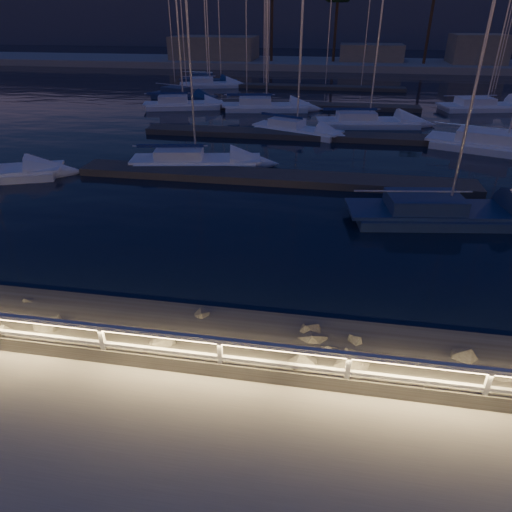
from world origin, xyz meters
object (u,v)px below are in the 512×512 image
object	(u,v)px
sailboat_c	(193,160)
sailboat_j	(264,106)
sailboat_g	(366,121)
sailboat_l	(483,106)
sailboat_m	(207,80)
sailboat_f	(295,129)
guard_rail	(176,343)
sailboat_i	(182,95)
sailboat_n	(209,84)
sailboat_e	(181,104)
sailboat_h	(501,145)
sailboat_d	(443,211)

from	to	relation	value
sailboat_c	sailboat_j	xyz separation A→B (m)	(1.56, 17.95, 0.04)
sailboat_g	sailboat_l	xyz separation A→B (m)	(11.19, 8.84, -0.01)
sailboat_c	sailboat_m	distance (m)	35.19
sailboat_f	sailboat_j	bearing A→B (deg)	135.83
guard_rail	sailboat_i	distance (m)	42.05
sailboat_f	sailboat_n	xyz separation A→B (m)	(-12.71, 22.04, 0.01)
sailboat_g	sailboat_j	size ratio (longest dim) A/B	1.02
sailboat_e	sailboat_i	xyz separation A→B (m)	(-1.50, 4.68, 0.00)
guard_rail	sailboat_m	size ratio (longest dim) A/B	3.57
sailboat_i	sailboat_l	distance (m)	29.87
sailboat_g	sailboat_n	distance (m)	25.91
guard_rail	sailboat_l	distance (m)	42.94
sailboat_l	sailboat_h	bearing A→B (deg)	-113.55
sailboat_e	sailboat_l	size ratio (longest dim) A/B	0.86
sailboat_e	sailboat_m	world-z (taller)	sailboat_e
sailboat_m	sailboat_h	bearing A→B (deg)	-38.25
sailboat_g	sailboat_j	distance (m)	10.54
sailboat_j	sailboat_m	distance (m)	19.05
sailboat_i	sailboat_n	bearing A→B (deg)	107.65
sailboat_h	sailboat_l	world-z (taller)	sailboat_h
guard_rail	sailboat_c	size ratio (longest dim) A/B	3.37
sailboat_g	sailboat_h	size ratio (longest dim) A/B	0.85
sailboat_c	sailboat_h	distance (m)	20.42
sailboat_h	guard_rail	bearing A→B (deg)	-99.74
sailboat_i	sailboat_n	xyz separation A→B (m)	(0.49, 9.06, -0.03)
sailboat_e	sailboat_g	bearing A→B (deg)	-30.94
sailboat_h	sailboat_n	bearing A→B (deg)	157.95
sailboat_c	sailboat_e	xyz separation A→B (m)	(-6.41, 17.55, 0.04)
sailboat_f	sailboat_n	bearing A→B (deg)	142.54
sailboat_m	sailboat_n	xyz separation A→B (m)	(1.03, -2.87, -0.02)
sailboat_n	sailboat_l	bearing A→B (deg)	-34.24
sailboat_m	sailboat_l	bearing A→B (deg)	-15.81
sailboat_f	sailboat_c	bearing A→B (deg)	-97.26
guard_rail	sailboat_h	bearing A→B (deg)	59.60
sailboat_d	sailboat_g	xyz separation A→B (m)	(-2.65, 18.65, 0.00)
sailboat_h	sailboat_m	size ratio (longest dim) A/B	1.36
sailboat_e	sailboat_i	world-z (taller)	sailboat_i
guard_rail	sailboat_d	distance (m)	14.65
sailboat_j	sailboat_e	bearing A→B (deg)	173.23
sailboat_i	sailboat_l	bearing A→B (deg)	19.70
sailboat_e	sailboat_c	bearing A→B (deg)	-85.52
guard_rail	sailboat_i	size ratio (longest dim) A/B	3.43
sailboat_e	sailboat_f	world-z (taller)	sailboat_e
sailboat_c	sailboat_l	distance (m)	30.85
guard_rail	sailboat_j	size ratio (longest dim) A/B	3.16
sailboat_c	sailboat_f	xyz separation A→B (m)	(5.30, 9.24, -0.01)
sailboat_c	sailboat_g	distance (m)	16.75
sailboat_c	sailboat_e	world-z (taller)	sailboat_c
sailboat_e	sailboat_j	xyz separation A→B (m)	(7.97, 0.40, 0.00)
sailboat_c	sailboat_l	size ratio (longest dim) A/B	0.88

